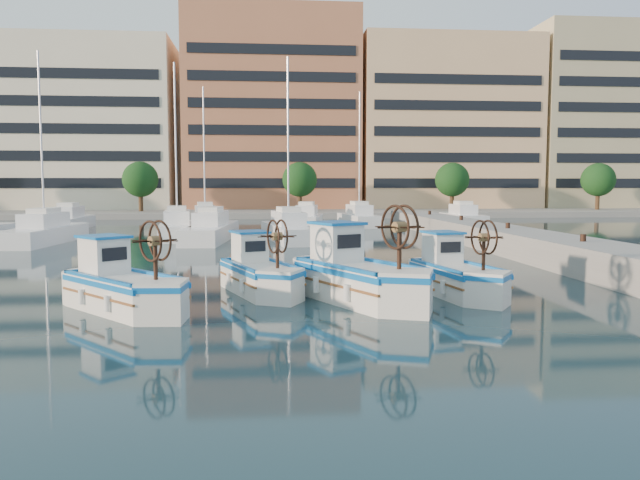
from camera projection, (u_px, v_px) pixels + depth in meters
The scene contains 8 objects.
ground at pixel (268, 302), 18.70m from camera, with size 300.00×300.00×0.00m, color #183640.
quay at pixel (560, 251), 27.74m from camera, with size 3.00×60.00×1.20m, color gray.
waterfront at pixel (334, 128), 83.09m from camera, with size 180.00×40.00×25.60m.
yacht_marina at pixel (215, 226), 45.35m from camera, with size 38.00×23.14×11.50m.
fishing_boat_a at pixel (122, 285), 17.42m from camera, with size 3.91×4.14×2.62m.
fishing_boat_b at pixel (259, 272), 20.34m from camera, with size 2.80×4.13×2.49m.
fishing_boat_c at pixel (357, 274), 18.84m from camera, with size 3.76×4.96×2.99m.
fishing_boat_d at pixel (455, 273), 19.97m from camera, with size 2.30×4.13×2.51m.
Camera 1 is at (-0.10, -18.53, 3.50)m, focal length 35.00 mm.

